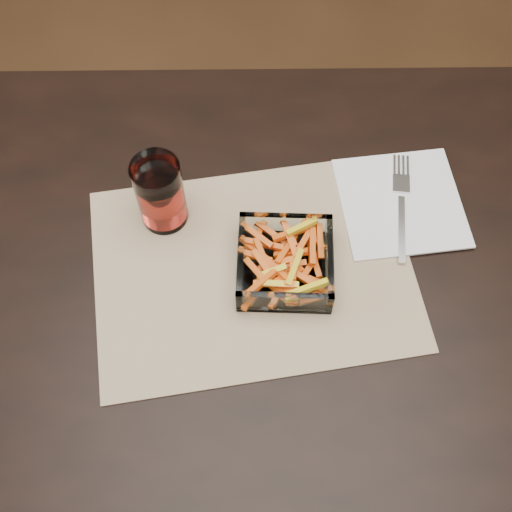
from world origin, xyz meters
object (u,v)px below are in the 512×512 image
object	(u,v)px
tumbler	(161,195)
fork	(401,203)
dining_table	(313,335)
glass_bowl	(285,264)

from	to	relation	value
tumbler	fork	distance (m)	0.36
dining_table	tumbler	xyz separation A→B (m)	(-0.22, 0.16, 0.15)
glass_bowl	tumbler	world-z (taller)	tumbler
dining_table	glass_bowl	xyz separation A→B (m)	(-0.04, 0.06, 0.11)
glass_bowl	fork	size ratio (longest dim) A/B	0.71
glass_bowl	fork	distance (m)	0.21
dining_table	tumbler	world-z (taller)	tumbler
fork	tumbler	bearing A→B (deg)	-171.30
dining_table	glass_bowl	world-z (taller)	glass_bowl
glass_bowl	fork	world-z (taller)	glass_bowl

